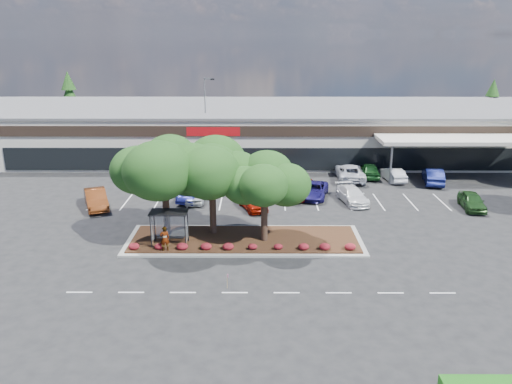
{
  "coord_description": "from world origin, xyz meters",
  "views": [
    {
      "loc": [
        -0.97,
        -31.39,
        15.19
      ],
      "look_at": [
        -1.14,
        8.35,
        2.6
      ],
      "focal_mm": 35.0,
      "sensor_mm": 36.0,
      "label": 1
    }
  ],
  "objects_px": {
    "light_pole": "(207,126)",
    "survey_stake": "(227,279)",
    "car_1": "(194,191)",
    "car_0": "(96,199)"
  },
  "relations": [
    {
      "from": "survey_stake",
      "to": "car_1",
      "type": "height_order",
      "value": "car_1"
    },
    {
      "from": "light_pole",
      "to": "car_0",
      "type": "relative_size",
      "value": 2.03
    },
    {
      "from": "car_0",
      "to": "survey_stake",
      "type": "bearing_deg",
      "value": -72.6
    },
    {
      "from": "light_pole",
      "to": "survey_stake",
      "type": "relative_size",
      "value": 10.81
    },
    {
      "from": "light_pole",
      "to": "survey_stake",
      "type": "bearing_deg",
      "value": -82.21
    },
    {
      "from": "light_pole",
      "to": "car_1",
      "type": "distance_m",
      "value": 14.34
    },
    {
      "from": "survey_stake",
      "to": "car_0",
      "type": "height_order",
      "value": "car_0"
    },
    {
      "from": "light_pole",
      "to": "car_1",
      "type": "relative_size",
      "value": 2.07
    },
    {
      "from": "survey_stake",
      "to": "car_0",
      "type": "xyz_separation_m",
      "value": [
        -12.92,
        15.2,
        0.22
      ]
    },
    {
      "from": "car_1",
      "to": "survey_stake",
      "type": "bearing_deg",
      "value": -61.64
    }
  ]
}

